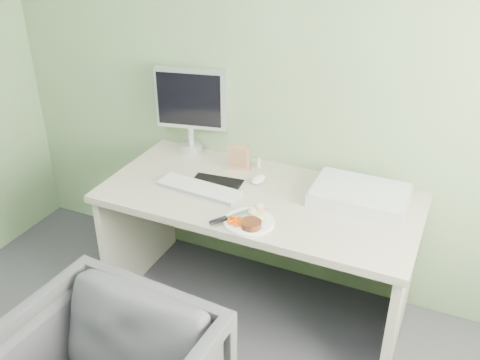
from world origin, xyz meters
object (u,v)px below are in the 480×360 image
at_px(desk, 258,225).
at_px(scanner, 360,196).
at_px(plate, 249,222).
at_px(monitor, 191,106).

relative_size(desk, scanner, 3.46).
distance_m(plate, monitor, 0.88).
bearing_deg(scanner, plate, -136.88).
xyz_separation_m(desk, monitor, (-0.55, 0.31, 0.46)).
xyz_separation_m(plate, monitor, (-0.61, 0.57, 0.27)).
xyz_separation_m(scanner, monitor, (-1.03, 0.17, 0.24)).
distance_m(plate, scanner, 0.58).
bearing_deg(plate, scanner, 43.33).
bearing_deg(scanner, monitor, 170.21).
bearing_deg(plate, monitor, 136.90).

